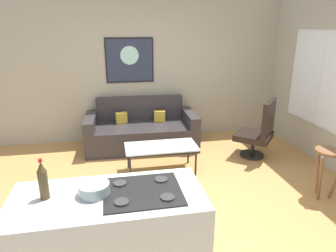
{
  "coord_description": "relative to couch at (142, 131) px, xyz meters",
  "views": [
    {
      "loc": [
        -0.69,
        -3.27,
        2.11
      ],
      "look_at": [
        0.12,
        0.9,
        0.7
      ],
      "focal_mm": 32.14,
      "sensor_mm": 36.0,
      "label": 1
    }
  ],
  "objects": [
    {
      "name": "ground",
      "position": [
        0.18,
        -1.91,
        -0.31
      ],
      "size": [
        6.4,
        6.4,
        0.04
      ],
      "primitive_type": "cube",
      "color": "#B68348"
    },
    {
      "name": "couch",
      "position": [
        0.0,
        0.0,
        0.0
      ],
      "size": [
        2.0,
        0.98,
        0.86
      ],
      "color": "#302B2E",
      "rests_on": "ground"
    },
    {
      "name": "mixing_bowl",
      "position": [
        -0.68,
        -3.08,
        0.64
      ],
      "size": [
        0.24,
        0.24,
        0.09
      ],
      "color": "#88989C",
      "rests_on": "kitchen_counter"
    },
    {
      "name": "wall_painting",
      "position": [
        -0.13,
        0.47,
        1.23
      ],
      "size": [
        0.88,
        0.03,
        0.81
      ],
      "color": "black"
    },
    {
      "name": "bar_stool",
      "position": [
        2.11,
        -2.19,
        0.22
      ],
      "size": [
        0.38,
        0.37,
        0.66
      ],
      "color": "brown",
      "rests_on": "ground"
    },
    {
      "name": "kitchen_counter",
      "position": [
        -0.58,
        -3.11,
        0.15
      ],
      "size": [
        1.49,
        0.69,
        0.91
      ],
      "color": "silver",
      "rests_on": "ground"
    },
    {
      "name": "armchair",
      "position": [
        1.87,
        -0.86,
        0.17
      ],
      "size": [
        0.79,
        0.79,
        0.99
      ],
      "color": "black",
      "rests_on": "ground"
    },
    {
      "name": "window",
      "position": [
        2.76,
        -1.01,
        1.03
      ],
      "size": [
        0.03,
        1.56,
        1.5
      ],
      "color": "silver"
    },
    {
      "name": "soda_bottle",
      "position": [
        -1.04,
        -3.06,
        0.74
      ],
      "size": [
        0.07,
        0.07,
        0.32
      ],
      "color": "#49391D",
      "rests_on": "kitchen_counter"
    },
    {
      "name": "back_wall",
      "position": [
        0.18,
        0.52,
        1.11
      ],
      "size": [
        6.4,
        0.05,
        2.8
      ],
      "primitive_type": "cube",
      "color": "#AEA58E",
      "rests_on": "ground"
    },
    {
      "name": "coffee_table",
      "position": [
        0.18,
        -1.09,
        0.1
      ],
      "size": [
        1.07,
        0.52,
        0.42
      ],
      "color": "silver",
      "rests_on": "ground"
    }
  ]
}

